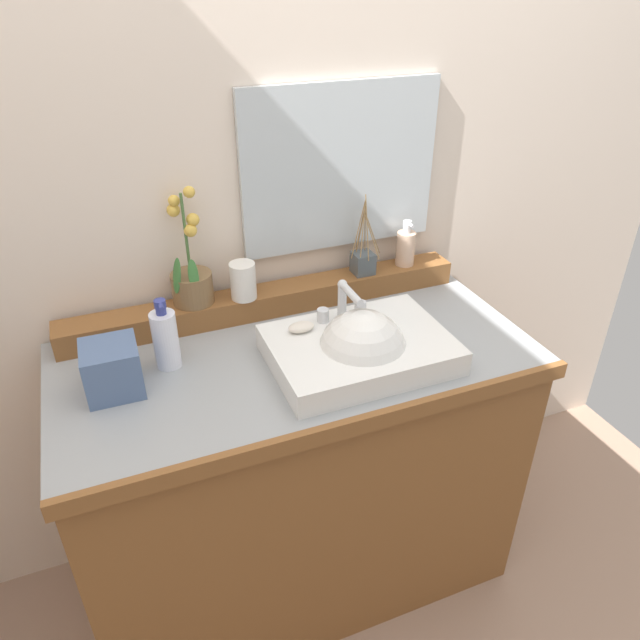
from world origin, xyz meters
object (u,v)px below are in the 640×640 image
Objects in this scene: potted_plant at (191,277)px; tissue_box at (112,369)px; soap_dispenser at (406,247)px; reed_diffuser at (363,261)px; tumbler_cup at (243,281)px; lotion_bottle at (165,338)px; soap_bar at (301,327)px; sink_basin at (361,351)px.

potted_plant is 2.55× the size of tissue_box.
potted_plant is 0.67m from soap_dispenser.
tumbler_cup is at bearing -177.57° from reed_diffuser.
lotion_bottle is (-0.25, -0.15, -0.04)m from tumbler_cup.
soap_bar is 0.47m from tissue_box.
potted_plant is 1.73× the size of lotion_bottle.
reed_diffuser is (0.16, 0.34, 0.08)m from sink_basin.
potted_plant is at bearing 167.76° from tumbler_cup.
tumbler_cup is at bearing -12.24° from potted_plant.
sink_basin is at bearing -55.90° from tumbler_cup.
soap_dispenser reaches higher than tissue_box.
tumbler_cup reaches higher than soap_bar.
soap_bar is 0.50m from soap_dispenser.
reed_diffuser is 1.31× the size of lotion_bottle.
potted_plant is 3.12× the size of tumbler_cup.
soap_bar is 0.37× the size of lotion_bottle.
soap_dispenser is 1.36× the size of tumbler_cup.
tumbler_cup is 0.38m from reed_diffuser.
sink_basin is 4.30× the size of tumbler_cup.
sink_basin is 0.47m from soap_dispenser.
tumbler_cup is (0.14, -0.03, -0.02)m from potted_plant.
reed_diffuser is (0.52, -0.01, -0.04)m from potted_plant.
soap_bar is 0.28× the size of reed_diffuser.
reed_diffuser is at bearing 14.77° from lotion_bottle.
reed_diffuser reaches higher than tumbler_cup.
tissue_box is (-0.38, -0.21, -0.06)m from tumbler_cup.
tissue_box is (-0.91, -0.23, -0.07)m from soap_dispenser.
soap_dispenser is at bearing 12.43° from lotion_bottle.
potted_plant is 0.14m from tumbler_cup.
lotion_bottle is at bearing 22.61° from tissue_box.
sink_basin reaches higher than tissue_box.
tumbler_cup is 0.82× the size of tissue_box.
potted_plant reaches higher than tissue_box.
reed_diffuser reaches higher than sink_basin.
lotion_bottle is (-0.46, 0.17, 0.05)m from sink_basin.
lotion_bottle is at bearing -165.23° from reed_diffuser.
soap_bar is (-0.13, 0.10, 0.05)m from sink_basin.
potted_plant reaches higher than lotion_bottle.
potted_plant reaches higher than tumbler_cup.
soap_dispenser reaches higher than tumbler_cup.
reed_diffuser is 1.93× the size of tissue_box.
potted_plant is at bearing 179.31° from soap_dispenser.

